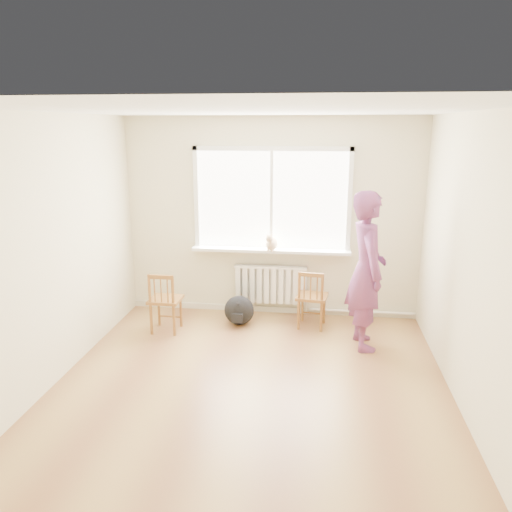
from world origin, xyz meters
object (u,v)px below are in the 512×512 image
(chair_right, at_px, (311,299))
(backpack, at_px, (239,310))
(person, at_px, (367,271))
(cat, at_px, (271,243))
(chair_left, at_px, (164,302))

(chair_right, height_order, backpack, chair_right)
(person, xyz_separation_m, cat, (-1.19, 0.78, 0.12))
(chair_right, distance_m, cat, 0.92)
(chair_left, height_order, person, person)
(cat, bearing_deg, chair_right, -20.66)
(cat, relative_size, backpack, 0.96)
(backpack, bearing_deg, chair_left, -158.15)
(person, bearing_deg, chair_left, 78.00)
(chair_right, bearing_deg, chair_left, 19.05)
(chair_left, bearing_deg, chair_right, -167.59)
(chair_left, xyz_separation_m, person, (2.48, -0.09, 0.53))
(person, height_order, backpack, person)
(person, relative_size, backpack, 4.73)
(chair_left, xyz_separation_m, chair_right, (1.85, 0.38, -0.01))
(chair_left, distance_m, cat, 1.60)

